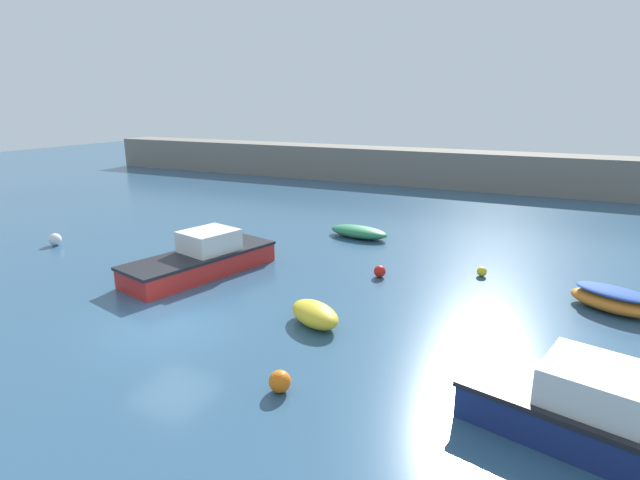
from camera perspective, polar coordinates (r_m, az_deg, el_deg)
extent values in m
cube|color=#2D5170|center=(16.83, -16.79, -9.63)|extent=(120.00, 120.00, 0.20)
cube|color=slate|center=(43.48, 11.58, 8.16)|extent=(64.57, 3.59, 2.93)
ellipsoid|color=orange|center=(19.72, 30.47, -6.14)|extent=(3.09, 2.37, 0.62)
ellipsoid|color=#23479E|center=(19.60, 30.62, -5.16)|extent=(2.78, 2.14, 0.24)
cube|color=navy|center=(12.46, 30.42, -18.28)|extent=(6.24, 3.49, 0.77)
cube|color=black|center=(12.23, 30.72, -16.53)|extent=(6.36, 3.56, 0.12)
cube|color=silver|center=(12.08, 28.87, -14.46)|extent=(2.30, 2.23, 0.93)
ellipsoid|color=#287A4C|center=(26.06, 4.45, 0.95)|extent=(3.42, 1.86, 0.60)
ellipsoid|color=yellow|center=(16.00, -0.60, -8.47)|extent=(2.35, 2.02, 0.72)
cube|color=red|center=(21.11, -13.44, -2.77)|extent=(3.64, 6.71, 0.76)
cube|color=black|center=(20.98, -13.52, -1.63)|extent=(3.72, 6.84, 0.12)
cube|color=silver|center=(21.13, -12.56, -0.22)|extent=(2.27, 2.46, 0.99)
sphere|color=red|center=(20.32, 6.85, -3.57)|extent=(0.49, 0.49, 0.49)
sphere|color=orange|center=(12.70, -4.61, -15.81)|extent=(0.55, 0.55, 0.55)
sphere|color=yellow|center=(21.32, 18.00, -3.45)|extent=(0.40, 0.40, 0.40)
sphere|color=white|center=(27.81, -28.02, 0.06)|extent=(0.60, 0.60, 0.60)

